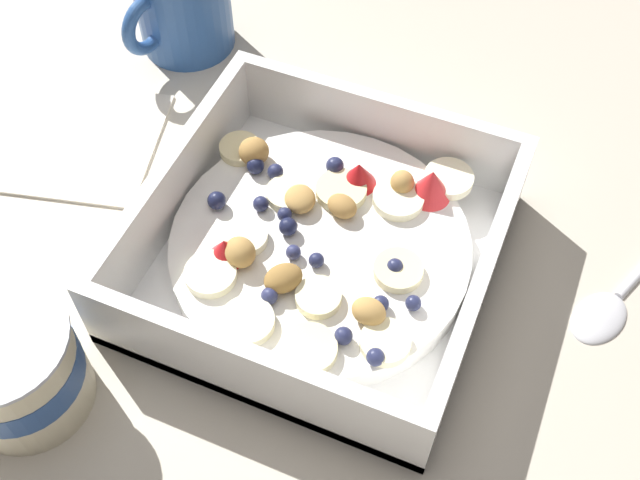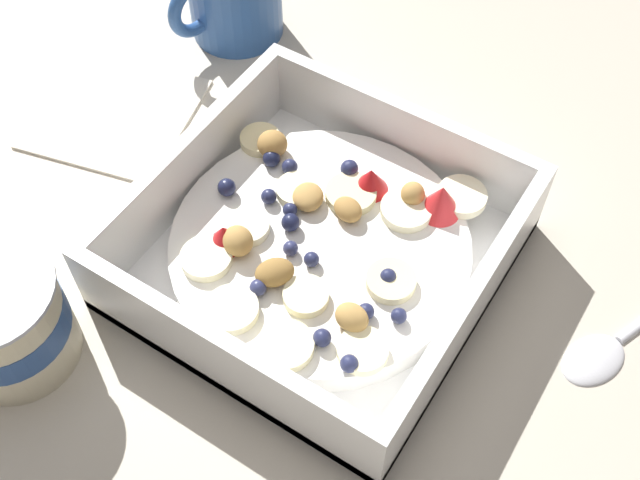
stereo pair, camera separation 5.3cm
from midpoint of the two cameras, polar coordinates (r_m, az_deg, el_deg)
The scene contains 5 objects.
ground_plane at distance 0.54m, azimuth 3.26°, elevation -4.22°, with size 2.40×2.40×0.00m, color beige.
fruit_bowl at distance 0.53m, azimuth 2.86°, elevation -0.71°, with size 0.23×0.23×0.07m.
spoon at distance 0.56m, azimuth 23.72°, elevation -6.63°, with size 0.08×0.17×0.01m.
yogurt_cup at distance 0.51m, azimuth -19.36°, elevation -5.80°, with size 0.08×0.08×0.08m.
folded_napkin at distance 0.66m, azimuth -12.45°, elevation 8.90°, with size 0.12×0.12×0.01m, color silver.
Camera 2 is at (-0.15, 0.24, 0.46)m, focal length 44.06 mm.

